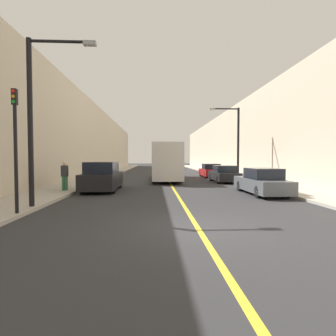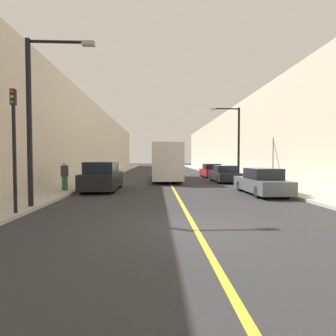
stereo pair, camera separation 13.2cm
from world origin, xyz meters
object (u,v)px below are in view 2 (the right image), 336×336
car_right_near (261,182)px  street_lamp_right (236,138)px  traffic_light (14,146)px  car_right_mid (224,175)px  car_right_far (211,171)px  street_lamp_left (36,110)px  parked_suv_left (102,177)px  pedestrian (65,175)px  bus (166,161)px

car_right_near → street_lamp_right: 9.05m
car_right_near → traffic_light: (-10.93, -5.29, 1.80)m
street_lamp_right → traffic_light: street_lamp_right is taller
car_right_mid → car_right_far: (0.09, 5.84, 0.01)m
street_lamp_left → car_right_near: bearing=20.2°
parked_suv_left → pedestrian: size_ratio=2.80×
street_lamp_left → parked_suv_left: bearing=77.8°
car_right_near → traffic_light: traffic_light is taller
bus → street_lamp_right: street_lamp_right is taller
car_right_mid → street_lamp_left: size_ratio=0.68×
parked_suv_left → traffic_light: traffic_light is taller
car_right_far → bus: bearing=-147.6°
car_right_far → pedestrian: pedestrian is taller
bus → street_lamp_right: size_ratio=1.66×
parked_suv_left → car_right_far: parked_suv_left is taller
car_right_far → street_lamp_left: size_ratio=0.66×
bus → parked_suv_left: (-4.34, -8.13, -0.92)m
bus → car_right_far: (5.07, 3.22, -1.10)m
bus → car_right_near: bearing=-63.7°
parked_suv_left → car_right_mid: (9.32, 5.52, -0.20)m
car_right_near → car_right_mid: bearing=90.9°
street_lamp_right → traffic_light: bearing=-131.2°
parked_suv_left → street_lamp_right: street_lamp_right is taller
pedestrian → street_lamp_right: bearing=29.6°
bus → street_lamp_left: street_lamp_left is taller
car_right_near → pedestrian: pedestrian is taller
car_right_near → parked_suv_left: bearing=166.9°
car_right_mid → parked_suv_left: bearing=-149.4°
bus → pedestrian: 11.10m
car_right_near → bus: bearing=116.3°
traffic_light → car_right_far: bearing=59.9°
car_right_far → traffic_light: 21.84m
pedestrian → car_right_near: bearing=-6.3°
car_right_mid → pedestrian: pedestrian is taller
car_right_far → street_lamp_left: street_lamp_left is taller
bus → car_right_far: bus is taller
car_right_near → pedestrian: size_ratio=2.71×
street_lamp_left → street_lamp_right: street_lamp_left is taller
bus → car_right_mid: bus is taller
car_right_mid → traffic_light: bearing=-129.8°
street_lamp_right → pedestrian: bearing=-150.4°
parked_suv_left → street_lamp_left: street_lamp_left is taller
street_lamp_left → traffic_light: size_ratio=1.54×
parked_suv_left → street_lamp_left: (-1.33, -6.15, 3.13)m
street_lamp_right → street_lamp_left: bearing=-133.7°
car_right_mid → pedestrian: (-11.38, -6.43, 0.38)m
car_right_mid → pedestrian: bearing=-150.6°
parked_suv_left → pedestrian: (-2.06, -0.91, 0.19)m
car_right_mid → street_lamp_left: (-10.65, -11.67, 3.33)m
traffic_light → pedestrian: traffic_light is taller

